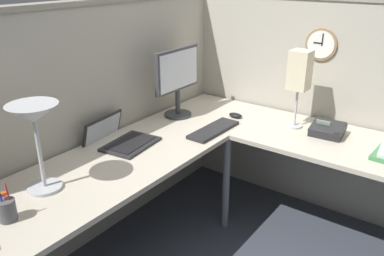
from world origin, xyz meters
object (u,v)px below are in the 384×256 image
(desk_lamp_dome, at_px, (34,121))
(desk_lamp_paper, at_px, (300,73))
(office_phone, at_px, (328,130))
(wall_clock, at_px, (321,44))
(laptop, at_px, (118,139))
(pen_cup, at_px, (7,210))
(computer_mouse, at_px, (235,115))
(keyboard, at_px, (214,130))
(monitor, at_px, (178,77))

(desk_lamp_dome, height_order, desk_lamp_paper, desk_lamp_paper)
(office_phone, distance_m, wall_clock, 0.61)
(desk_lamp_dome, distance_m, office_phone, 1.79)
(laptop, distance_m, desk_lamp_paper, 1.25)
(desk_lamp_paper, bearing_deg, laptop, 138.67)
(desk_lamp_dome, bearing_deg, desk_lamp_paper, -24.11)
(pen_cup, distance_m, desk_lamp_paper, 1.89)
(computer_mouse, xyz_separation_m, office_phone, (0.07, -0.66, 0.02))
(desk_lamp_dome, xyz_separation_m, desk_lamp_paper, (1.52, -0.68, 0.02))
(keyboard, height_order, desk_lamp_paper, desk_lamp_paper)
(pen_cup, distance_m, office_phone, 1.94)
(wall_clock, bearing_deg, desk_lamp_dome, 158.46)
(desk_lamp_paper, bearing_deg, computer_mouse, 101.21)
(desk_lamp_dome, bearing_deg, keyboard, -13.77)
(laptop, height_order, pen_cup, pen_cup)
(keyboard, relative_size, desk_lamp_paper, 0.81)
(laptop, height_order, wall_clock, wall_clock)
(desk_lamp_paper, bearing_deg, monitor, 111.09)
(wall_clock, bearing_deg, pen_cup, 163.51)
(desk_lamp_dome, xyz_separation_m, pen_cup, (-0.25, -0.10, -0.31))
(office_phone, bearing_deg, laptop, 130.61)
(keyboard, bearing_deg, monitor, 76.76)
(computer_mouse, height_order, desk_lamp_paper, desk_lamp_paper)
(laptop, relative_size, desk_lamp_dome, 0.94)
(monitor, xyz_separation_m, pen_cup, (-1.47, -0.21, -0.24))
(keyboard, relative_size, wall_clock, 1.95)
(keyboard, relative_size, computer_mouse, 4.13)
(keyboard, relative_size, pen_cup, 2.39)
(laptop, relative_size, computer_mouse, 4.03)
(desk_lamp_dome, distance_m, desk_lamp_paper, 1.66)
(monitor, distance_m, computer_mouse, 0.51)
(desk_lamp_dome, relative_size, wall_clock, 2.02)
(monitor, relative_size, office_phone, 2.32)
(monitor, xyz_separation_m, desk_lamp_paper, (0.30, -0.78, 0.09))
(pen_cup, bearing_deg, wall_clock, -16.49)
(desk_lamp_paper, bearing_deg, pen_cup, 161.97)
(pen_cup, bearing_deg, keyboard, -7.13)
(monitor, bearing_deg, computer_mouse, -58.95)
(monitor, height_order, keyboard, monitor)
(laptop, bearing_deg, desk_lamp_dome, -169.47)
(computer_mouse, distance_m, wall_clock, 0.77)
(desk_lamp_dome, xyz_separation_m, wall_clock, (1.80, -0.71, 0.17))
(desk_lamp_dome, bearing_deg, monitor, 4.89)
(laptop, xyz_separation_m, computer_mouse, (0.82, -0.37, -0.01))
(office_phone, height_order, wall_clock, wall_clock)
(computer_mouse, bearing_deg, office_phone, -84.18)
(laptop, bearing_deg, desk_lamp_paper, -41.33)
(pen_cup, height_order, office_phone, pen_cup)
(computer_mouse, bearing_deg, desk_lamp_paper, -78.79)
(desk_lamp_paper, bearing_deg, desk_lamp_dome, 155.89)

